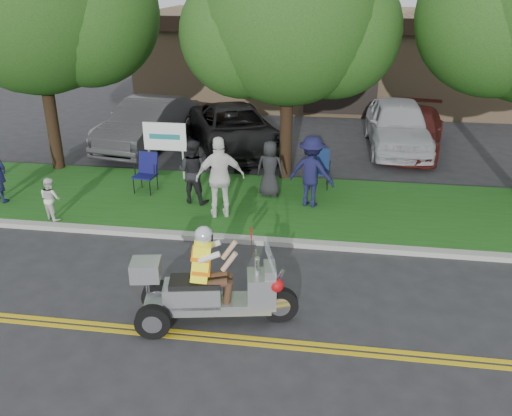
# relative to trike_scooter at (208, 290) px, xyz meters

# --- Properties ---
(ground) EXTENTS (120.00, 120.00, 0.00)m
(ground) POSITION_rel_trike_scooter_xyz_m (0.10, 0.07, -0.65)
(ground) COLOR #28282B
(ground) RESTS_ON ground
(centerline_near) EXTENTS (60.00, 0.10, 0.01)m
(centerline_near) POSITION_rel_trike_scooter_xyz_m (0.10, -0.51, -0.64)
(centerline_near) COLOR gold
(centerline_near) RESTS_ON ground
(centerline_far) EXTENTS (60.00, 0.10, 0.01)m
(centerline_far) POSITION_rel_trike_scooter_xyz_m (0.10, -0.35, -0.64)
(centerline_far) COLOR gold
(centerline_far) RESTS_ON ground
(curb) EXTENTS (60.00, 0.25, 0.12)m
(curb) POSITION_rel_trike_scooter_xyz_m (0.10, 3.12, -0.59)
(curb) COLOR #A8A89E
(curb) RESTS_ON ground
(grass_verge) EXTENTS (60.00, 4.00, 0.10)m
(grass_verge) POSITION_rel_trike_scooter_xyz_m (0.10, 5.27, -0.59)
(grass_verge) COLOR #1C5215
(grass_verge) RESTS_ON ground
(commercial_building) EXTENTS (18.00, 8.20, 4.00)m
(commercial_building) POSITION_rel_trike_scooter_xyz_m (2.10, 19.05, 1.36)
(commercial_building) COLOR #9E7F5B
(commercial_building) RESTS_ON ground
(tree_left) EXTENTS (6.62, 5.40, 7.78)m
(tree_left) POSITION_rel_trike_scooter_xyz_m (-6.34, 7.10, 4.20)
(tree_left) COLOR #332114
(tree_left) RESTS_ON ground
(tree_mid) EXTENTS (5.88, 4.80, 7.05)m
(tree_mid) POSITION_rel_trike_scooter_xyz_m (0.65, 7.30, 3.79)
(tree_mid) COLOR #332114
(tree_mid) RESTS_ON ground
(business_sign) EXTENTS (1.25, 0.06, 1.75)m
(business_sign) POSITION_rel_trike_scooter_xyz_m (-2.80, 6.67, 0.61)
(business_sign) COLOR silver
(business_sign) RESTS_ON ground
(trike_scooter) EXTENTS (2.83, 1.16, 1.85)m
(trike_scooter) POSITION_rel_trike_scooter_xyz_m (0.00, 0.00, 0.00)
(trike_scooter) COLOR black
(trike_scooter) RESTS_ON ground
(lawn_chair_a) EXTENTS (0.63, 0.65, 1.06)m
(lawn_chair_a) POSITION_rel_trike_scooter_xyz_m (-3.04, 5.63, 0.05)
(lawn_chair_a) COLOR black
(lawn_chair_a) RESTS_ON grass_verge
(lawn_chair_b) EXTENTS (0.57, 0.59, 1.05)m
(lawn_chair_b) POSITION_rel_trike_scooter_xyz_m (1.60, 6.67, 0.05)
(lawn_chair_b) COLOR black
(lawn_chair_b) RESTS_ON grass_verge
(spectator_adult_mid) EXTENTS (0.93, 0.80, 1.68)m
(spectator_adult_mid) POSITION_rel_trike_scooter_xyz_m (-1.57, 5.03, 0.30)
(spectator_adult_mid) COLOR black
(spectator_adult_mid) RESTS_ON grass_verge
(spectator_adult_right) EXTENTS (1.27, 0.82, 2.01)m
(spectator_adult_right) POSITION_rel_trike_scooter_xyz_m (-0.69, 4.25, 0.46)
(spectator_adult_right) COLOR white
(spectator_adult_right) RESTS_ON grass_verge
(spectator_chair_a) EXTENTS (1.34, 1.01, 1.84)m
(spectator_chair_a) POSITION_rel_trike_scooter_xyz_m (1.45, 5.25, 0.38)
(spectator_chair_a) COLOR #14153A
(spectator_chair_a) RESTS_ON grass_verge
(spectator_chair_b) EXTENTS (0.80, 0.57, 1.52)m
(spectator_chair_b) POSITION_rel_trike_scooter_xyz_m (0.33, 5.76, 0.22)
(spectator_chair_b) COLOR black
(spectator_chair_b) RESTS_ON grass_verge
(child_right) EXTENTS (0.65, 0.60, 1.06)m
(child_right) POSITION_rel_trike_scooter_xyz_m (-4.71, 3.47, -0.01)
(child_right) COLOR white
(child_right) RESTS_ON grass_verge
(parked_car_far_left) EXTENTS (2.99, 5.03, 1.60)m
(parked_car_far_left) POSITION_rel_trike_scooter_xyz_m (-4.90, 10.65, 0.15)
(parked_car_far_left) COLOR #A1A4A7
(parked_car_far_left) RESTS_ON ground
(parked_car_left) EXTENTS (2.49, 5.22, 1.65)m
(parked_car_left) POSITION_rel_trike_scooter_xyz_m (-4.46, 9.91, 0.18)
(parked_car_left) COLOR #343336
(parked_car_left) RESTS_ON ground
(parked_car_mid) EXTENTS (4.47, 5.96, 1.50)m
(parked_car_mid) POSITION_rel_trike_scooter_xyz_m (-1.40, 9.92, 0.10)
(parked_car_mid) COLOR black
(parked_car_mid) RESTS_ON ground
(parked_car_right) EXTENTS (2.77, 5.00, 1.37)m
(parked_car_right) POSITION_rel_trike_scooter_xyz_m (4.60, 10.85, 0.04)
(parked_car_right) COLOR #451310
(parked_car_right) RESTS_ON ground
(parked_car_far_right) EXTENTS (2.15, 5.04, 1.70)m
(parked_car_far_right) POSITION_rel_trike_scooter_xyz_m (4.10, 10.93, 0.20)
(parked_car_far_right) COLOR #BABDC2
(parked_car_far_right) RESTS_ON ground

